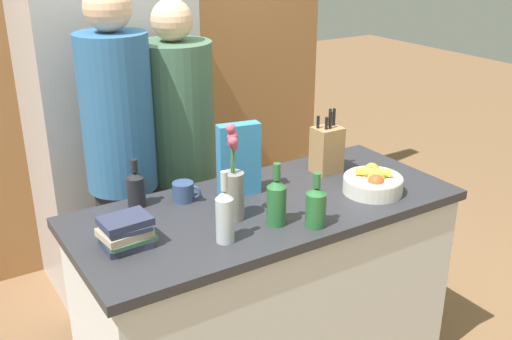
# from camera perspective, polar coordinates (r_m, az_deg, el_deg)

# --- Properties ---
(kitchen_island) EXTENTS (1.61, 0.70, 0.89)m
(kitchen_island) POSITION_cam_1_polar(r_m,az_deg,el_deg) (2.69, 1.02, -11.81)
(kitchen_island) COLOR silver
(kitchen_island) RESTS_ON ground_plane
(back_wall_wood) EXTENTS (2.81, 0.12, 2.60)m
(back_wall_wood) POSITION_cam_1_polar(r_m,az_deg,el_deg) (3.71, -12.59, 11.53)
(back_wall_wood) COLOR #9E6B3D
(back_wall_wood) RESTS_ON ground_plane
(refrigerator) EXTENTS (0.82, 0.63, 1.87)m
(refrigerator) POSITION_cam_1_polar(r_m,az_deg,el_deg) (3.39, -13.60, 4.14)
(refrigerator) COLOR #B7B7BC
(refrigerator) RESTS_ON ground_plane
(fruit_bowl) EXTENTS (0.25, 0.25, 0.11)m
(fruit_bowl) POSITION_cam_1_polar(r_m,az_deg,el_deg) (2.61, 11.09, -1.11)
(fruit_bowl) COLOR silver
(fruit_bowl) RESTS_ON kitchen_island
(knife_block) EXTENTS (0.13, 0.11, 0.30)m
(knife_block) POSITION_cam_1_polar(r_m,az_deg,el_deg) (2.77, 6.76, 1.99)
(knife_block) COLOR #A87A4C
(knife_block) RESTS_ON kitchen_island
(flower_vase) EXTENTS (0.09, 0.09, 0.39)m
(flower_vase) POSITION_cam_1_polar(r_m,az_deg,el_deg) (2.29, -2.19, -1.62)
(flower_vase) COLOR gray
(flower_vase) RESTS_ON kitchen_island
(cereal_box) EXTENTS (0.19, 0.09, 0.31)m
(cereal_box) POSITION_cam_1_polar(r_m,az_deg,el_deg) (2.50, -1.65, 1.00)
(cereal_box) COLOR teal
(cereal_box) RESTS_ON kitchen_island
(coffee_mug) EXTENTS (0.11, 0.10, 0.08)m
(coffee_mug) POSITION_cam_1_polar(r_m,az_deg,el_deg) (2.50, -6.89, -2.06)
(coffee_mug) COLOR #334770
(coffee_mug) RESTS_ON kitchen_island
(book_stack) EXTENTS (0.19, 0.15, 0.11)m
(book_stack) POSITION_cam_1_polar(r_m,az_deg,el_deg) (2.18, -12.30, -5.79)
(book_stack) COLOR #2D334C
(book_stack) RESTS_ON kitchen_island
(bottle_oil) EXTENTS (0.08, 0.08, 0.25)m
(bottle_oil) POSITION_cam_1_polar(r_m,az_deg,el_deg) (2.27, 1.97, -2.92)
(bottle_oil) COLOR #286633
(bottle_oil) RESTS_ON kitchen_island
(bottle_vinegar) EXTENTS (0.08, 0.08, 0.22)m
(bottle_vinegar) POSITION_cam_1_polar(r_m,az_deg,el_deg) (2.27, 5.73, -3.37)
(bottle_vinegar) COLOR #286633
(bottle_vinegar) RESTS_ON kitchen_island
(bottle_wine) EXTENTS (0.07, 0.07, 0.27)m
(bottle_wine) POSITION_cam_1_polar(r_m,az_deg,el_deg) (2.14, -2.99, -4.25)
(bottle_wine) COLOR #B2BCC1
(bottle_wine) RESTS_ON kitchen_island
(bottle_water) EXTENTS (0.07, 0.07, 0.20)m
(bottle_water) POSITION_cam_1_polar(r_m,az_deg,el_deg) (2.47, -11.37, -1.68)
(bottle_water) COLOR black
(bottle_water) RESTS_ON kitchen_island
(person_at_sink) EXTENTS (0.31, 0.31, 1.74)m
(person_at_sink) POSITION_cam_1_polar(r_m,az_deg,el_deg) (2.77, -12.75, 1.35)
(person_at_sink) COLOR #383842
(person_at_sink) RESTS_ON ground_plane
(person_in_blue) EXTENTS (0.36, 0.36, 1.66)m
(person_in_blue) POSITION_cam_1_polar(r_m,az_deg,el_deg) (2.96, -7.39, 1.77)
(person_in_blue) COLOR #383842
(person_in_blue) RESTS_ON ground_plane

